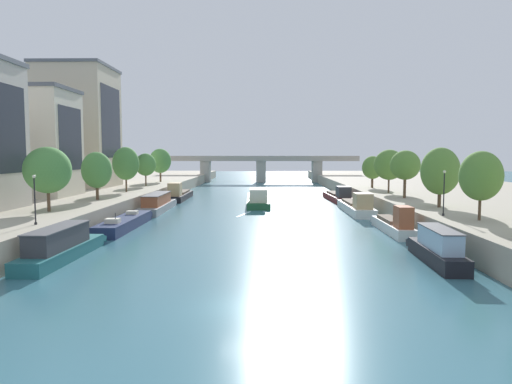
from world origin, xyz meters
TOP-DOWN VIEW (x-y plane):
  - ground_plane at (0.00, 0.00)m, footprint 400.00×400.00m
  - quay_left at (-34.39, 55.00)m, footprint 36.00×170.00m
  - quay_right at (34.39, 55.00)m, footprint 36.00×170.00m
  - barge_midriver at (0.01, 51.93)m, footprint 4.11×21.39m
  - wake_behind_barge at (0.09, 38.48)m, footprint 5.60×5.96m
  - moored_boat_left_lone at (-14.65, 10.75)m, footprint 2.54×12.56m
  - moored_boat_left_near at (-14.34, 26.13)m, footprint 2.61×15.02m
  - moored_boat_left_far at (-14.40, 42.00)m, footprint 3.07×15.75m
  - moored_boat_left_downstream at (-14.36, 58.63)m, footprint 3.01×15.57m
  - moored_boat_right_lone at (14.18, 10.21)m, footprint 2.27×10.13m
  - moored_boat_right_gap_after at (14.65, 23.66)m, footprint 1.97×11.86m
  - moored_boat_right_far at (13.96, 40.10)m, footprint 2.98×15.34m
  - moored_boat_right_end at (14.05, 56.83)m, footprint 3.38×15.68m
  - tree_left_second at (-20.85, 22.00)m, footprint 4.65×4.65m
  - tree_left_far at (-20.35, 34.30)m, footprint 3.81×3.81m
  - tree_left_by_lamp at (-20.34, 46.70)m, footprint 4.06×4.06m
  - tree_left_midway at (-20.88, 60.56)m, footprint 3.78×3.78m
  - tree_left_distant at (-21.13, 73.66)m, footprint 4.57×4.57m
  - tree_right_second at (20.16, 16.52)m, footprint 3.67×3.67m
  - tree_right_midway at (20.39, 26.63)m, footprint 4.18×4.18m
  - tree_right_third at (19.80, 37.40)m, footprint 3.91×3.91m
  - tree_right_by_lamp at (19.90, 45.76)m, footprint 4.48×4.48m
  - tree_right_nearest at (19.88, 56.44)m, footprint 3.60×3.60m
  - lamppost_left_bank at (-17.83, 13.21)m, footprint 0.28×0.28m
  - lamppost_right_bank at (18.17, 19.60)m, footprint 0.28×0.28m
  - building_left_middle at (-32.09, 39.47)m, footprint 13.07×9.54m
  - building_left_tall at (-32.09, 57.97)m, footprint 12.13×12.75m
  - bridge_far at (0.00, 111.73)m, footprint 56.77×4.40m

SIDE VIEW (x-z plane):
  - ground_plane at x=0.00m, z-range 0.00..0.00m
  - wake_behind_barge at x=0.09m, z-range 0.00..0.03m
  - moored_boat_left_near at x=-14.34m, z-range -0.52..1.78m
  - moored_boat_right_end at x=14.05m, z-range -0.59..2.29m
  - barge_midriver at x=0.01m, z-range -0.61..2.33m
  - moored_boat_right_gap_after at x=14.65m, z-range -0.67..2.51m
  - moored_boat_right_far at x=13.96m, z-range -0.64..2.52m
  - moored_boat_left_downstream at x=-14.36m, z-range -0.71..2.62m
  - moored_boat_left_far at x=-14.40m, z-range -0.21..2.37m
  - moored_boat_left_lone at x=-14.65m, z-range -0.22..2.45m
  - moored_boat_right_lone at x=14.18m, z-range -0.23..2.51m
  - quay_left at x=-34.39m, z-range 0.00..2.38m
  - quay_right at x=34.39m, z-range 0.00..2.38m
  - lamppost_left_bank at x=-17.83m, z-range 2.60..6.74m
  - lamppost_right_bank at x=18.17m, z-range 2.60..6.92m
  - bridge_far at x=0.00m, z-range 0.99..8.73m
  - tree_right_nearest at x=19.88m, z-range 3.13..8.67m
  - tree_left_far at x=-20.35m, z-range 3.12..9.25m
  - tree_left_midway at x=-20.88m, z-range 3.30..9.30m
  - tree_right_second at x=20.16m, z-range 3.25..9.37m
  - tree_right_midway at x=20.39m, z-range 3.07..9.65m
  - tree_left_second at x=-20.85m, z-range 3.31..9.90m
  - tree_right_by_lamp at x=19.90m, z-range 3.36..9.90m
  - tree_right_third at x=19.80m, z-range 3.58..9.94m
  - tree_left_by_lamp at x=-20.34m, z-range 3.31..10.26m
  - tree_left_distant at x=-21.13m, z-range 3.30..10.32m
  - building_left_middle at x=-32.09m, z-range 2.40..17.40m
  - building_left_tall at x=-32.09m, z-range 2.40..23.80m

